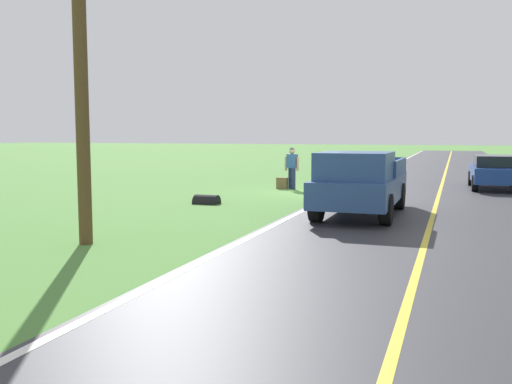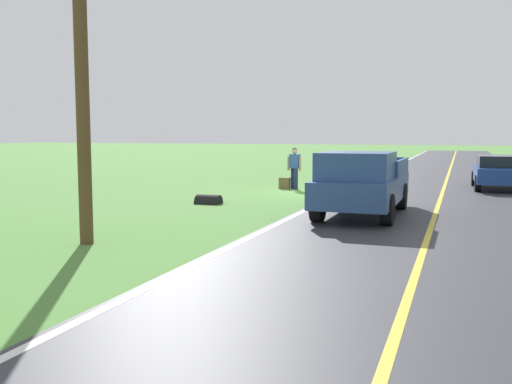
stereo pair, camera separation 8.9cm
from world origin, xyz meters
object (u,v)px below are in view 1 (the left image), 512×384
pickup_truck_passing (360,182)px  sedan_near_oncoming (495,171)px  utility_pole_roadside (80,28)px  suitcase_carried (282,183)px  hitchhiker_walking (292,166)px

pickup_truck_passing → sedan_near_oncoming: size_ratio=1.22×
utility_pole_roadside → pickup_truck_passing: bearing=-128.4°
suitcase_carried → hitchhiker_walking: bearing=100.9°
sedan_near_oncoming → utility_pole_roadside: (8.85, 15.75, 3.67)m
suitcase_carried → pickup_truck_passing: (-4.34, 6.88, 0.73)m
hitchhiker_walking → utility_pole_roadside: 13.42m
suitcase_carried → pickup_truck_passing: pickup_truck_passing is taller
sedan_near_oncoming → hitchhiker_walking: bearing=19.4°
suitcase_carried → utility_pole_roadside: bearing=2.9°
hitchhiker_walking → pickup_truck_passing: pickup_truck_passing is taller
pickup_truck_passing → utility_pole_roadside: 8.43m
hitchhiker_walking → suitcase_carried: size_ratio=3.65×
utility_pole_roadside → hitchhiker_walking: bearing=-93.8°
hitchhiker_walking → suitcase_carried: bearing=6.0°
hitchhiker_walking → utility_pole_roadside: utility_pole_roadside is taller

